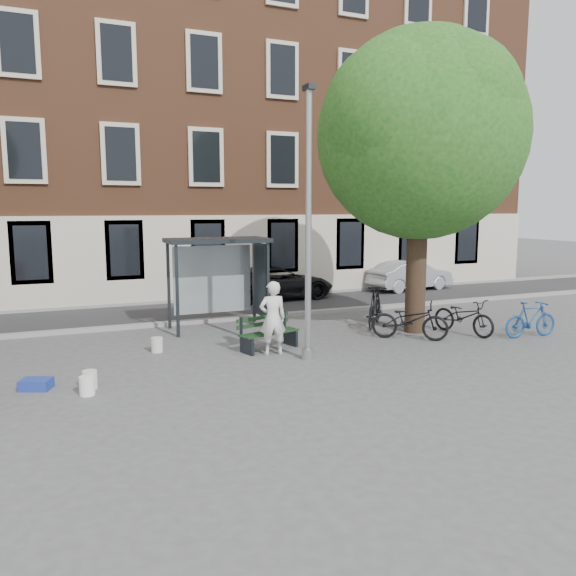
% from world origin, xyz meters
% --- Properties ---
extents(ground, '(90.00, 90.00, 0.00)m').
position_xyz_m(ground, '(0.00, 0.00, 0.00)').
color(ground, '#4C4C4F').
rests_on(ground, ground).
extents(road, '(40.00, 4.00, 0.01)m').
position_xyz_m(road, '(0.00, 7.00, 0.01)').
color(road, '#28282B').
rests_on(road, ground).
extents(curb_near, '(40.00, 0.25, 0.12)m').
position_xyz_m(curb_near, '(0.00, 5.00, 0.06)').
color(curb_near, gray).
rests_on(curb_near, ground).
extents(curb_far, '(40.00, 0.25, 0.12)m').
position_xyz_m(curb_far, '(0.00, 9.00, 0.06)').
color(curb_far, gray).
rests_on(curb_far, ground).
extents(building_row, '(30.00, 8.00, 14.00)m').
position_xyz_m(building_row, '(0.00, 13.00, 7.00)').
color(building_row, brown).
rests_on(building_row, ground).
extents(lamppost, '(0.28, 0.35, 6.11)m').
position_xyz_m(lamppost, '(0.00, 0.00, 2.78)').
color(lamppost, '#9EA0A3').
rests_on(lamppost, ground).
extents(tree_right, '(5.76, 5.60, 8.20)m').
position_xyz_m(tree_right, '(4.01, 1.38, 5.62)').
color(tree_right, black).
rests_on(tree_right, ground).
extents(bus_shelter, '(2.85, 1.45, 2.62)m').
position_xyz_m(bus_shelter, '(-0.61, 4.11, 1.92)').
color(bus_shelter, '#1E2328').
rests_on(bus_shelter, ground).
extents(painter, '(0.69, 0.50, 1.77)m').
position_xyz_m(painter, '(-0.59, 0.72, 0.88)').
color(painter, silver).
rests_on(painter, ground).
extents(bench, '(1.67, 0.95, 0.82)m').
position_xyz_m(bench, '(-0.52, 1.23, 0.38)').
color(bench, '#1E2328').
rests_on(bench, ground).
extents(bike_a, '(1.99, 1.79, 1.05)m').
position_xyz_m(bike_a, '(3.32, 0.76, 0.52)').
color(bike_a, black).
rests_on(bike_a, ground).
extents(bike_b, '(1.67, 0.58, 0.98)m').
position_xyz_m(bike_b, '(6.49, -0.28, 0.49)').
color(bike_b, navy).
rests_on(bike_b, ground).
extents(bike_c, '(1.14, 2.03, 1.01)m').
position_xyz_m(bike_c, '(5.07, 0.72, 0.50)').
color(bike_c, black).
rests_on(bike_c, ground).
extents(bike_d, '(1.70, 1.85, 1.18)m').
position_xyz_m(bike_d, '(3.33, 2.54, 0.59)').
color(bike_d, black).
rests_on(bike_d, ground).
extents(car_dark, '(4.68, 2.41, 1.26)m').
position_xyz_m(car_dark, '(2.48, 8.39, 0.63)').
color(car_dark, black).
rests_on(car_dark, ground).
extents(car_silver, '(3.97, 1.84, 1.26)m').
position_xyz_m(car_silver, '(8.64, 8.40, 0.63)').
color(car_silver, '#989B9F').
rests_on(car_silver, ground).
extents(blue_crate, '(0.66, 0.59, 0.20)m').
position_xyz_m(blue_crate, '(-5.74, 0.04, 0.10)').
color(blue_crate, '#203595').
rests_on(blue_crate, ground).
extents(bucket_a, '(0.37, 0.37, 0.36)m').
position_xyz_m(bucket_a, '(-4.78, -0.32, 0.18)').
color(bucket_a, silver).
rests_on(bucket_a, ground).
extents(bucket_b, '(0.32, 0.32, 0.36)m').
position_xyz_m(bucket_b, '(-4.85, -0.70, 0.18)').
color(bucket_b, white).
rests_on(bucket_b, ground).
extents(bucket_c, '(0.32, 0.32, 0.36)m').
position_xyz_m(bucket_c, '(-3.11, 2.00, 0.18)').
color(bucket_c, silver).
rests_on(bucket_c, ground).
extents(notice_sign, '(0.29, 0.15, 1.77)m').
position_xyz_m(notice_sign, '(5.34, 3.20, 1.26)').
color(notice_sign, '#9EA0A3').
rests_on(notice_sign, ground).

